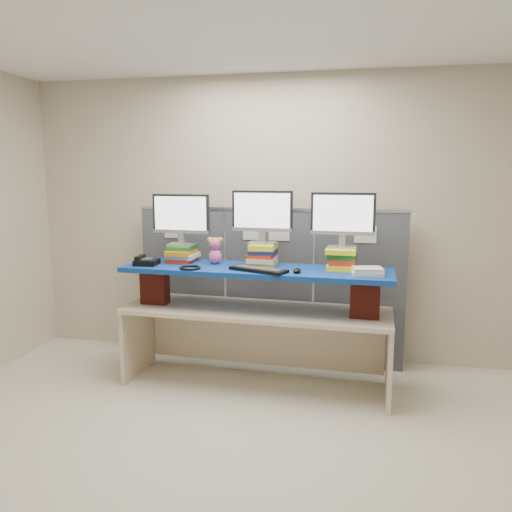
% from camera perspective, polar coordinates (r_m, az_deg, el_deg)
% --- Properties ---
extents(room, '(5.00, 4.00, 2.80)m').
position_cam_1_polar(room, '(3.04, -4.31, 0.84)').
color(room, beige).
rests_on(room, ground).
extents(cubicle_partition, '(2.60, 0.06, 1.53)m').
position_cam_1_polar(cubicle_partition, '(4.87, 1.49, -3.42)').
color(cubicle_partition, '#454951').
rests_on(cubicle_partition, ground).
extents(desk, '(2.33, 0.77, 0.70)m').
position_cam_1_polar(desk, '(4.37, 0.00, -7.80)').
color(desk, beige).
rests_on(desk, ground).
extents(brick_pier_left, '(0.24, 0.14, 0.32)m').
position_cam_1_polar(brick_pier_left, '(4.55, -11.48, -3.39)').
color(brick_pier_left, maroon).
rests_on(brick_pier_left, desk).
extents(brick_pier_right, '(0.24, 0.14, 0.32)m').
position_cam_1_polar(brick_pier_right, '(4.12, 12.36, -4.75)').
color(brick_pier_right, maroon).
rests_on(brick_pier_right, desk).
extents(blue_board, '(2.32, 0.67, 0.04)m').
position_cam_1_polar(blue_board, '(4.25, 0.00, -1.61)').
color(blue_board, navy).
rests_on(blue_board, brick_pier_left).
extents(book_stack_left, '(0.25, 0.31, 0.15)m').
position_cam_1_polar(book_stack_left, '(4.57, -8.43, 0.28)').
color(book_stack_left, red).
rests_on(book_stack_left, blue_board).
extents(book_stack_center, '(0.24, 0.30, 0.19)m').
position_cam_1_polar(book_stack_center, '(4.34, 0.77, 0.13)').
color(book_stack_center, yellow).
rests_on(book_stack_center, blue_board).
extents(book_stack_right, '(0.26, 0.31, 0.18)m').
position_cam_1_polar(book_stack_right, '(4.23, 9.79, -0.27)').
color(book_stack_right, yellow).
rests_on(book_stack_right, blue_board).
extents(monitor_left, '(0.53, 0.16, 0.46)m').
position_cam_1_polar(monitor_left, '(4.53, -8.56, 4.49)').
color(monitor_left, '#A5A6AA').
rests_on(monitor_left, book_stack_left).
extents(monitor_center, '(0.53, 0.16, 0.46)m').
position_cam_1_polar(monitor_center, '(4.29, 0.72, 4.84)').
color(monitor_center, '#A5A6AA').
rests_on(monitor_center, book_stack_center).
extents(monitor_right, '(0.53, 0.16, 0.46)m').
position_cam_1_polar(monitor_right, '(4.19, 9.89, 4.45)').
color(monitor_right, '#A5A6AA').
rests_on(monitor_right, book_stack_right).
extents(keyboard, '(0.51, 0.34, 0.03)m').
position_cam_1_polar(keyboard, '(4.08, 0.29, -1.55)').
color(keyboard, black).
rests_on(keyboard, blue_board).
extents(mouse, '(0.08, 0.12, 0.04)m').
position_cam_1_polar(mouse, '(4.04, 4.70, -1.65)').
color(mouse, black).
rests_on(mouse, blue_board).
extents(desk_phone, '(0.21, 0.19, 0.08)m').
position_cam_1_polar(desk_phone, '(4.47, -12.48, -0.61)').
color(desk_phone, black).
rests_on(desk_phone, blue_board).
extents(headset, '(0.20, 0.20, 0.02)m').
position_cam_1_polar(headset, '(4.22, -7.54, -1.33)').
color(headset, black).
rests_on(headset, blue_board).
extents(plush_toy, '(0.14, 0.10, 0.24)m').
position_cam_1_polar(plush_toy, '(4.41, -4.69, 0.66)').
color(plush_toy, pink).
rests_on(plush_toy, blue_board).
extents(binder_stack, '(0.26, 0.22, 0.06)m').
position_cam_1_polar(binder_stack, '(4.05, 12.62, -1.69)').
color(binder_stack, '#EEE8CB').
rests_on(binder_stack, blue_board).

